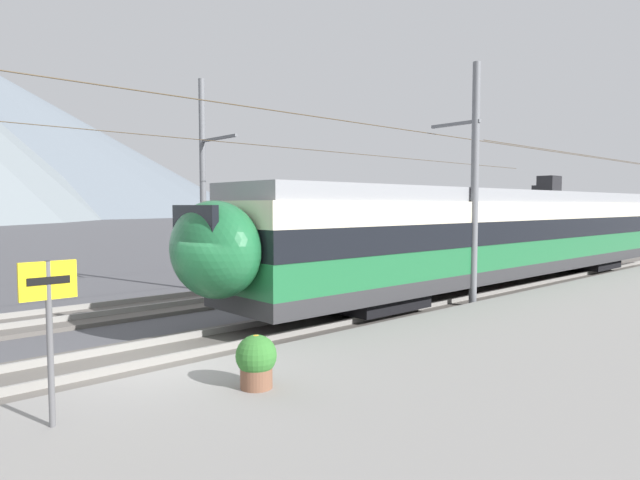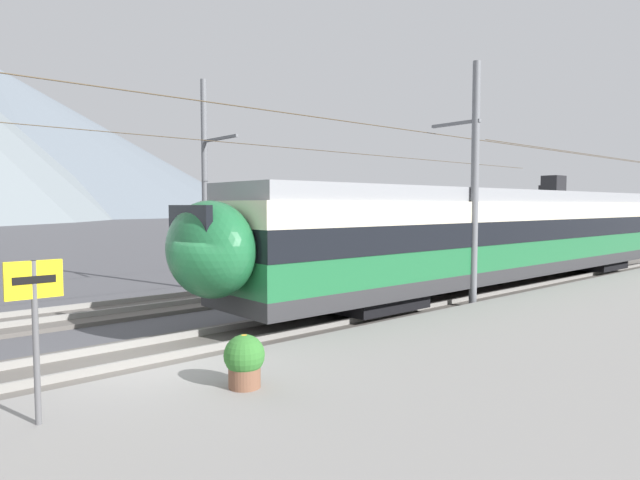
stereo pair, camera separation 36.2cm
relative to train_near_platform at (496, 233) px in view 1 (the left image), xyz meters
The scene contains 10 objects.
ground_plane 14.37m from the train_near_platform, behind, with size 400.00×400.00×0.00m, color #4C4C51.
platform_slab 15.55m from the train_near_platform, 156.61° to the right, with size 120.00×8.44×0.38m, color gray.
track_near 14.31m from the train_near_platform, behind, with size 120.00×3.00×0.28m.
track_far 15.33m from the train_near_platform, 158.74° to the left, with size 120.00×3.00×0.28m.
train_near_platform is the anchor object (origin of this frame).
train_far_track 11.69m from the train_near_platform, 28.09° to the left, with size 27.66×2.88×4.27m.
catenary_mast_mid 4.51m from the train_near_platform, 160.48° to the right, with size 39.77×1.78×7.66m.
catenary_mast_far_side 11.27m from the train_near_platform, 137.18° to the left, with size 39.77×2.49×8.08m.
platform_sign 16.98m from the train_near_platform, 169.03° to the right, with size 0.70×0.08×2.19m.
potted_plant_platform_edge 14.37m from the train_near_platform, 164.65° to the right, with size 0.66×0.66×0.85m.
Camera 1 is at (-4.53, -9.51, 3.29)m, focal length 30.27 mm.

